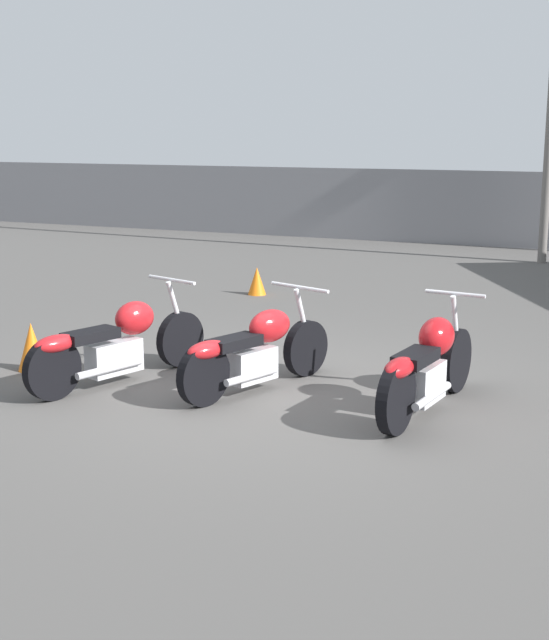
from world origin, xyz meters
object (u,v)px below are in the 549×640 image
at_px(motorcycle_slot_1, 255,350).
at_px(traffic_cone_far, 32,347).
at_px(motorcycle_slot_2, 427,366).
at_px(traffic_cone_near, 257,281).
at_px(motorcycle_slot_0, 116,343).

distance_m(motorcycle_slot_1, traffic_cone_far, 2.41).
xyz_separation_m(motorcycle_slot_2, traffic_cone_near, (-3.75, 4.54, -0.21)).
distance_m(motorcycle_slot_0, motorcycle_slot_2, 3.00).
bearing_deg(motorcycle_slot_2, motorcycle_slot_0, -166.94).
bearing_deg(motorcycle_slot_2, traffic_cone_far, -169.14).
distance_m(motorcycle_slot_2, traffic_cone_far, 4.06).
bearing_deg(traffic_cone_far, motorcycle_slot_2, 3.85).
xyz_separation_m(traffic_cone_near, traffic_cone_far, (-0.30, -4.81, 0.04)).
bearing_deg(motorcycle_slot_1, motorcycle_slot_0, -147.68).
bearing_deg(traffic_cone_near, motorcycle_slot_2, -50.45).
xyz_separation_m(motorcycle_slot_1, traffic_cone_near, (-2.10, 4.54, -0.19)).
xyz_separation_m(motorcycle_slot_1, motorcycle_slot_2, (1.65, 0.01, 0.02)).
bearing_deg(traffic_cone_far, motorcycle_slot_1, 6.27).
bearing_deg(motorcycle_slot_2, motorcycle_slot_1, -172.68).
bearing_deg(motorcycle_slot_0, traffic_cone_near, 116.48).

